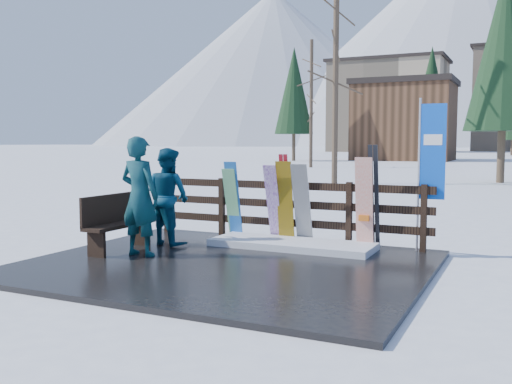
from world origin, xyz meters
The scene contains 19 objects.
ground centered at (0.00, 0.00, 0.00)m, with size 700.00×700.00×0.00m, color white.
deck centered at (0.00, 0.00, 0.04)m, with size 6.00×5.00×0.08m, color black.
fence centered at (0.00, 2.20, 0.74)m, with size 5.60×0.10×1.15m.
snow_patch centered at (0.44, 1.60, 0.14)m, with size 2.90×1.00×0.12m, color white.
bench centered at (-2.18, 0.06, 0.60)m, with size 0.41×1.50×0.97m.
snowboard_0 centered at (-0.92, 1.98, 0.83)m, with size 0.25×0.03×1.52m, color blue.
snowboard_1 centered at (-0.95, 1.98, 0.76)m, with size 0.26×0.03×1.40m, color silver.
snowboard_2 centered at (0.15, 1.98, 0.84)m, with size 0.30×0.03×1.53m, color #DBA108.
snowboard_3 centered at (-0.09, 1.98, 0.80)m, with size 0.24×0.03×1.49m, color white.
snowboard_4 centered at (0.48, 1.98, 0.82)m, with size 0.31×0.03×1.52m, color black.
snowboard_5 centered at (1.63, 1.98, 0.88)m, with size 0.30×0.03×1.61m, color white.
ski_pair_a centered at (0.12, 2.05, 0.90)m, with size 0.16×0.25×1.64m.
ski_pair_b centered at (1.78, 2.05, 0.99)m, with size 0.17×0.34×1.82m.
rental_flag centered at (2.66, 2.25, 1.69)m, with size 0.45×0.04×2.60m.
person_front centered at (-1.55, -0.12, 1.06)m, with size 0.71×0.47×1.96m, color #11574F.
person_back centered at (-1.71, 0.93, 0.96)m, with size 0.85×0.67×1.76m, color navy.
resort_buildings centered at (1.03, 115.41, 9.81)m, with size 73.00×87.60×22.60m.
trees centered at (2.41, 48.94, 5.55)m, with size 42.16×68.78×12.16m.
mountains centered at (-10.50, 328.41, 50.20)m, with size 520.00×260.00×120.00m.
Camera 1 is at (4.15, -7.65, 1.94)m, focal length 40.00 mm.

